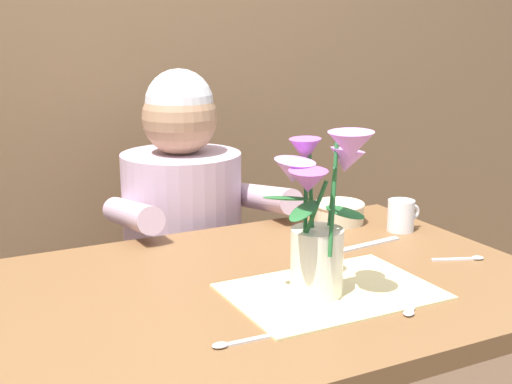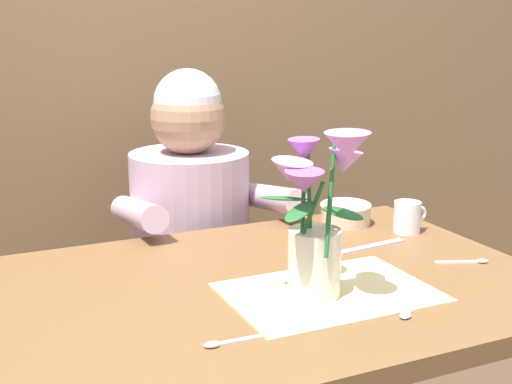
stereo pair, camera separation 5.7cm
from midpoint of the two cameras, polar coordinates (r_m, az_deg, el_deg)
wood_panel_backdrop at (r=2.31m, az=-12.96°, el=13.36°), size 4.00×0.10×2.50m
dining_table at (r=1.45m, az=-1.01°, el=-11.18°), size 1.20×0.80×0.74m
seated_person at (r=2.04m, az=-6.76°, el=-6.17°), size 0.45×0.47×1.14m
striped_placemat at (r=1.38m, az=5.04°, el=-8.21°), size 0.40×0.28×0.00m
flower_vase at (r=1.30m, az=3.97°, el=-2.06°), size 0.21×0.22×0.33m
ceramic_bowl at (r=1.83m, az=6.00°, el=-1.63°), size 0.14×0.14×0.06m
dinner_knife at (r=1.66m, az=8.27°, el=-4.33°), size 0.19×0.04×0.00m
tea_cup at (r=1.79m, az=11.04°, el=-1.91°), size 0.09×0.07×0.08m
spoon_0 at (r=1.61m, az=16.02°, el=-5.31°), size 0.12×0.06×0.01m
spoon_1 at (r=1.17m, az=-3.21°, el=-12.34°), size 0.12×0.02×0.01m
spoon_2 at (r=1.32m, az=11.56°, el=-9.41°), size 0.10×0.08×0.01m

